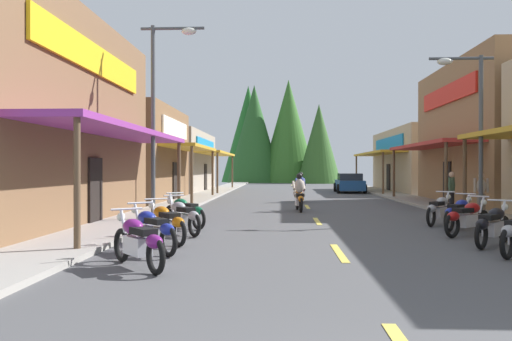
{
  "coord_description": "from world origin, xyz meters",
  "views": [
    {
      "loc": [
        -1.22,
        -2.89,
        1.77
      ],
      "look_at": [
        -2.54,
        25.67,
        1.65
      ],
      "focal_mm": 37.4,
      "sensor_mm": 36.0,
      "label": 1
    }
  ],
  "objects_px": {
    "motorcycle_parked_left_0": "(138,241)",
    "parked_car_curbside": "(350,183)",
    "streetlamp_right": "(470,112)",
    "rider_cruising_lead": "(299,195)",
    "motorcycle_parked_right_3": "(468,217)",
    "rider_cruising_trailing": "(301,190)",
    "motorcycle_parked_right_2": "(493,225)",
    "motorcycle_parked_left_1": "(152,229)",
    "motorcycle_parked_right_4": "(459,213)",
    "pedestrian_browsing": "(452,189)",
    "motorcycle_parked_right_5": "(439,209)",
    "motorcycle_parked_left_4": "(185,211)",
    "motorcycle_parked_left_2": "(165,222)",
    "streetlamp_left": "(162,95)",
    "pedestrian_by_shop": "(481,190)",
    "motorcycle_parked_left_3": "(182,216)"
  },
  "relations": [
    {
      "from": "motorcycle_parked_left_0",
      "to": "parked_car_curbside",
      "type": "height_order",
      "value": "parked_car_curbside"
    },
    {
      "from": "streetlamp_right",
      "to": "rider_cruising_lead",
      "type": "height_order",
      "value": "streetlamp_right"
    },
    {
      "from": "motorcycle_parked_right_3",
      "to": "rider_cruising_trailing",
      "type": "distance_m",
      "value": 14.19
    },
    {
      "from": "motorcycle_parked_right_2",
      "to": "motorcycle_parked_right_3",
      "type": "xyz_separation_m",
      "value": [
        0.07,
        1.84,
        0.0
      ]
    },
    {
      "from": "motorcycle_parked_left_1",
      "to": "rider_cruising_trailing",
      "type": "bearing_deg",
      "value": -53.24
    },
    {
      "from": "motorcycle_parked_right_4",
      "to": "pedestrian_browsing",
      "type": "height_order",
      "value": "pedestrian_browsing"
    },
    {
      "from": "motorcycle_parked_right_5",
      "to": "motorcycle_parked_left_0",
      "type": "bearing_deg",
      "value": 171.38
    },
    {
      "from": "motorcycle_parked_right_2",
      "to": "motorcycle_parked_left_4",
      "type": "xyz_separation_m",
      "value": [
        -7.67,
        3.36,
        0.0
      ]
    },
    {
      "from": "motorcycle_parked_right_4",
      "to": "pedestrian_browsing",
      "type": "relative_size",
      "value": 1.06
    },
    {
      "from": "motorcycle_parked_left_0",
      "to": "motorcycle_parked_left_2",
      "type": "bearing_deg",
      "value": -34.38
    },
    {
      "from": "motorcycle_parked_left_4",
      "to": "streetlamp_left",
      "type": "bearing_deg",
      "value": -11.49
    },
    {
      "from": "motorcycle_parked_right_5",
      "to": "motorcycle_parked_right_4",
      "type": "bearing_deg",
      "value": -137.49
    },
    {
      "from": "streetlamp_left",
      "to": "motorcycle_parked_right_5",
      "type": "relative_size",
      "value": 3.6
    },
    {
      "from": "motorcycle_parked_left_1",
      "to": "motorcycle_parked_right_2",
      "type": "bearing_deg",
      "value": -120.96
    },
    {
      "from": "streetlamp_left",
      "to": "motorcycle_parked_left_4",
      "type": "bearing_deg",
      "value": -57.81
    },
    {
      "from": "motorcycle_parked_right_5",
      "to": "rider_cruising_lead",
      "type": "bearing_deg",
      "value": 75.48
    },
    {
      "from": "streetlamp_left",
      "to": "pedestrian_browsing",
      "type": "height_order",
      "value": "streetlamp_left"
    },
    {
      "from": "motorcycle_parked_left_2",
      "to": "rider_cruising_lead",
      "type": "bearing_deg",
      "value": -57.26
    },
    {
      "from": "motorcycle_parked_left_2",
      "to": "pedestrian_by_shop",
      "type": "distance_m",
      "value": 13.18
    },
    {
      "from": "rider_cruising_trailing",
      "to": "parked_car_curbside",
      "type": "bearing_deg",
      "value": -22.7
    },
    {
      "from": "motorcycle_parked_right_3",
      "to": "motorcycle_parked_left_0",
      "type": "distance_m",
      "value": 8.86
    },
    {
      "from": "motorcycle_parked_right_5",
      "to": "motorcycle_parked_right_3",
      "type": "bearing_deg",
      "value": -145.65
    },
    {
      "from": "motorcycle_parked_left_2",
      "to": "motorcycle_parked_left_4",
      "type": "xyz_separation_m",
      "value": [
        -0.13,
        3.21,
        0.0
      ]
    },
    {
      "from": "motorcycle_parked_right_2",
      "to": "motorcycle_parked_left_1",
      "type": "bearing_deg",
      "value": 139.62
    },
    {
      "from": "motorcycle_parked_right_3",
      "to": "motorcycle_parked_right_4",
      "type": "relative_size",
      "value": 0.97
    },
    {
      "from": "streetlamp_left",
      "to": "motorcycle_parked_left_3",
      "type": "relative_size",
      "value": 3.6
    },
    {
      "from": "motorcycle_parked_left_3",
      "to": "pedestrian_browsing",
      "type": "xyz_separation_m",
      "value": [
        9.4,
        7.24,
        0.45
      ]
    },
    {
      "from": "rider_cruising_trailing",
      "to": "pedestrian_browsing",
      "type": "height_order",
      "value": "pedestrian_browsing"
    },
    {
      "from": "streetlamp_right",
      "to": "parked_car_curbside",
      "type": "xyz_separation_m",
      "value": [
        -1.26,
        21.06,
        -2.97
      ]
    },
    {
      "from": "streetlamp_left",
      "to": "motorcycle_parked_right_5",
      "type": "bearing_deg",
      "value": -2.82
    },
    {
      "from": "streetlamp_left",
      "to": "motorcycle_parked_left_1",
      "type": "xyz_separation_m",
      "value": [
        1.18,
        -6.28,
        -3.69
      ]
    },
    {
      "from": "motorcycle_parked_left_0",
      "to": "rider_cruising_trailing",
      "type": "distance_m",
      "value": 18.87
    },
    {
      "from": "motorcycle_parked_right_3",
      "to": "rider_cruising_trailing",
      "type": "xyz_separation_m",
      "value": [
        -3.84,
        13.66,
        0.17
      ]
    },
    {
      "from": "motorcycle_parked_right_2",
      "to": "motorcycle_parked_right_3",
      "type": "height_order",
      "value": "same"
    },
    {
      "from": "motorcycle_parked_left_4",
      "to": "parked_car_curbside",
      "type": "distance_m",
      "value": 24.63
    },
    {
      "from": "streetlamp_right",
      "to": "motorcycle_parked_right_5",
      "type": "relative_size",
      "value": 3.08
    },
    {
      "from": "motorcycle_parked_left_0",
      "to": "rider_cruising_trailing",
      "type": "bearing_deg",
      "value": -48.99
    },
    {
      "from": "motorcycle_parked_right_3",
      "to": "streetlamp_left",
      "type": "bearing_deg",
      "value": 119.39
    },
    {
      "from": "streetlamp_right",
      "to": "pedestrian_by_shop",
      "type": "height_order",
      "value": "streetlamp_right"
    },
    {
      "from": "motorcycle_parked_left_4",
      "to": "motorcycle_parked_right_4",
      "type": "bearing_deg",
      "value": -134.66
    },
    {
      "from": "streetlamp_right",
      "to": "rider_cruising_trailing",
      "type": "relative_size",
      "value": 2.57
    },
    {
      "from": "streetlamp_left",
      "to": "motorcycle_parked_left_1",
      "type": "distance_m",
      "value": 7.38
    },
    {
      "from": "motorcycle_parked_right_2",
      "to": "motorcycle_parked_right_4",
      "type": "distance_m",
      "value": 3.23
    },
    {
      "from": "motorcycle_parked_left_0",
      "to": "rider_cruising_lead",
      "type": "bearing_deg",
      "value": -52.6
    },
    {
      "from": "parked_car_curbside",
      "to": "pedestrian_by_shop",
      "type": "bearing_deg",
      "value": -170.61
    },
    {
      "from": "motorcycle_parked_left_3",
      "to": "rider_cruising_trailing",
      "type": "xyz_separation_m",
      "value": [
        3.69,
        13.66,
        0.17
      ]
    },
    {
      "from": "rider_cruising_trailing",
      "to": "motorcycle_parked_right_3",
      "type": "bearing_deg",
      "value": -167.42
    },
    {
      "from": "motorcycle_parked_right_4",
      "to": "motorcycle_parked_left_0",
      "type": "height_order",
      "value": "same"
    },
    {
      "from": "motorcycle_parked_right_4",
      "to": "motorcycle_parked_left_3",
      "type": "distance_m",
      "value": 7.88
    },
    {
      "from": "motorcycle_parked_right_2",
      "to": "motorcycle_parked_left_2",
      "type": "height_order",
      "value": "same"
    }
  ]
}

